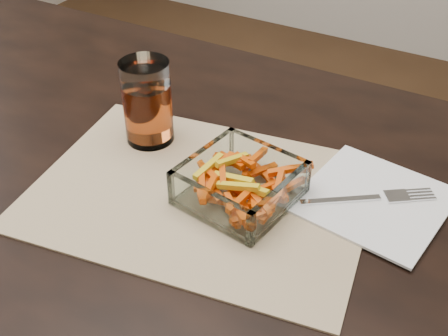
{
  "coord_description": "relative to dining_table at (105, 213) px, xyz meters",
  "views": [
    {
      "loc": [
        0.48,
        -0.47,
        1.24
      ],
      "look_at": [
        0.18,
        0.05,
        0.78
      ],
      "focal_mm": 45.0,
      "sensor_mm": 36.0,
      "label": 1
    }
  ],
  "objects": [
    {
      "name": "napkin",
      "position": [
        0.37,
        0.12,
        0.09
      ],
      "size": [
        0.2,
        0.2,
        0.0
      ],
      "primitive_type": "cube",
      "rotation": [
        0.0,
        0.0,
        -0.13
      ],
      "color": "white",
      "rests_on": "placemat"
    },
    {
      "name": "fork",
      "position": [
        0.37,
        0.12,
        0.1
      ],
      "size": [
        0.16,
        0.12,
        0.0
      ],
      "rotation": [
        0.0,
        0.0,
        -0.95
      ],
      "color": "silver",
      "rests_on": "napkin"
    },
    {
      "name": "placemat",
      "position": [
        0.16,
        0.03,
        0.09
      ],
      "size": [
        0.5,
        0.4,
        0.0
      ],
      "primitive_type": "cube",
      "rotation": [
        0.0,
        0.0,
        0.16
      ],
      "color": "tan",
      "rests_on": "dining_table"
    },
    {
      "name": "tumbler",
      "position": [
        0.02,
        0.1,
        0.15
      ],
      "size": [
        0.07,
        0.07,
        0.13
      ],
      "color": "white",
      "rests_on": "placemat"
    },
    {
      "name": "dining_table",
      "position": [
        0.0,
        0.0,
        0.0
      ],
      "size": [
        1.6,
        0.9,
        0.75
      ],
      "color": "black",
      "rests_on": "ground"
    },
    {
      "name": "glass_bowl",
      "position": [
        0.21,
        0.04,
        0.11
      ],
      "size": [
        0.15,
        0.15,
        0.05
      ],
      "rotation": [
        0.0,
        0.0,
        -0.14
      ],
      "color": "white",
      "rests_on": "placemat"
    }
  ]
}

